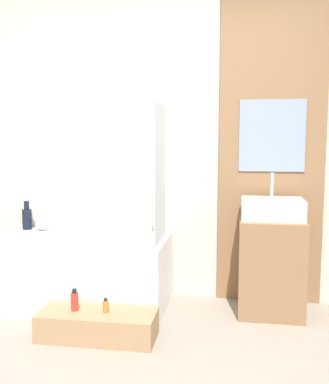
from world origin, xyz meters
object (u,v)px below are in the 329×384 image
wooden_step_bench (98,325)px  bottle_soap_primary (75,301)px  sink (272,209)px  vase_tall_dark (27,218)px  vase_round_light (42,224)px  bottle_soap_secondary (106,306)px  bathtub (83,272)px

wooden_step_bench → bottle_soap_primary: (-0.16, 0.00, 0.16)m
sink → vase_tall_dark: (-2.11, 0.17, -0.16)m
sink → vase_tall_dark: bearing=175.4°
sink → vase_round_light: (-1.96, 0.15, -0.21)m
vase_tall_dark → bottle_soap_primary: (0.74, -0.84, -0.41)m
wooden_step_bench → bottle_soap_secondary: (0.06, 0.00, 0.14)m
vase_tall_dark → bottle_soap_secondary: size_ratio=2.52×
bathtub → bottle_soap_secondary: bearing=-57.4°
bathtub → bottle_soap_secondary: 0.68m
bottle_soap_primary → bottle_soap_secondary: size_ratio=1.53×
bottle_soap_primary → bottle_soap_secondary: bottle_soap_primary is taller
sink → vase_round_light: 1.98m
bathtub → bottle_soap_secondary: (0.36, -0.57, -0.05)m
wooden_step_bench → bottle_soap_primary: bearing=180.0°
wooden_step_bench → vase_tall_dark: size_ratio=3.19×
vase_tall_dark → bottle_soap_primary: size_ratio=1.65×
bottle_soap_primary → bathtub: bearing=104.0°
wooden_step_bench → vase_round_light: (-0.75, 0.82, 0.53)m
bathtub → wooden_step_bench: bathtub is taller
wooden_step_bench → bottle_soap_secondary: bottle_soap_secondary is taller
vase_round_light → bottle_soap_primary: (0.59, -0.82, -0.37)m
bottle_soap_primary → vase_round_light: bearing=125.9°
bathtub → sink: sink is taller
wooden_step_bench → sink: bearing=28.9°
vase_round_light → bottle_soap_secondary: (0.81, -0.82, -0.39)m
wooden_step_bench → bottle_soap_primary: bottle_soap_primary is taller
bathtub → vase_round_light: bearing=151.0°
vase_round_light → bottle_soap_primary: 1.07m
wooden_step_bench → vase_tall_dark: 1.36m
bathtub → sink: size_ratio=2.94×
wooden_step_bench → bottle_soap_secondary: 0.15m
wooden_step_bench → bottle_soap_primary: 0.23m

